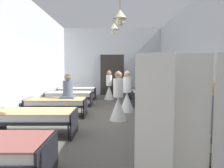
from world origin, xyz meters
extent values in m
cube|color=#59544C|center=(0.00, 0.00, -0.05)|extent=(6.33, 11.08, 0.10)
cube|color=silver|center=(0.00, 5.34, 1.98)|extent=(6.13, 0.20, 3.97)
cube|color=silver|center=(-2.96, 0.00, 1.98)|extent=(0.20, 10.48, 3.97)
cube|color=silver|center=(2.96, 0.00, 1.98)|extent=(0.20, 10.48, 3.97)
cube|color=#2D2823|center=(0.00, 5.22, 1.20)|extent=(1.40, 0.06, 2.40)
cylinder|color=brown|center=(0.25, 0.00, 3.69)|extent=(0.02, 0.02, 0.55)
cone|color=beige|center=(0.25, 0.00, 3.27)|extent=(0.44, 0.44, 0.28)
sphere|color=beige|center=(0.25, 0.00, 3.05)|extent=(0.28, 0.28, 0.28)
cylinder|color=brown|center=(0.08, 2.45, 3.78)|extent=(0.02, 0.02, 0.38)
cone|color=beige|center=(0.08, 2.45, 3.44)|extent=(0.44, 0.44, 0.28)
sphere|color=beige|center=(0.08, 2.45, 3.22)|extent=(0.28, 0.28, 0.28)
cylinder|color=black|center=(-0.94, -3.27, 0.17)|extent=(0.03, 0.03, 0.34)
cube|color=black|center=(-0.88, -3.63, 0.29)|extent=(0.04, 0.84, 0.57)
cylinder|color=black|center=(0.94, -3.27, 0.17)|extent=(0.03, 0.03, 0.34)
cube|color=black|center=(0.88, -3.63, 0.29)|extent=(0.04, 0.84, 0.57)
cylinder|color=black|center=(-2.68, -1.46, 0.17)|extent=(0.03, 0.03, 0.34)
cylinder|color=black|center=(-0.94, -2.18, 0.17)|extent=(0.03, 0.03, 0.34)
cylinder|color=black|center=(-0.94, -1.46, 0.17)|extent=(0.03, 0.03, 0.34)
cube|color=black|center=(-1.81, -1.82, 0.38)|extent=(1.90, 0.84, 0.07)
cube|color=black|center=(-0.88, -1.82, 0.29)|extent=(0.04, 0.84, 0.57)
cube|color=white|center=(-1.81, -1.82, 0.48)|extent=(1.82, 0.78, 0.14)
cube|color=tan|center=(-1.81, -1.82, 0.56)|extent=(1.86, 0.82, 0.02)
cylinder|color=black|center=(0.94, -2.18, 0.17)|extent=(0.03, 0.03, 0.34)
cylinder|color=black|center=(0.94, -1.46, 0.17)|extent=(0.03, 0.03, 0.34)
cylinder|color=black|center=(2.68, -1.46, 0.17)|extent=(0.03, 0.03, 0.34)
cube|color=black|center=(1.81, -1.82, 0.38)|extent=(1.90, 0.84, 0.07)
cube|color=black|center=(0.88, -1.82, 0.29)|extent=(0.04, 0.84, 0.57)
cube|color=white|center=(1.81, -1.82, 0.48)|extent=(1.82, 0.78, 0.14)
cube|color=#8C4C47|center=(1.81, -1.82, 0.56)|extent=(1.86, 0.82, 0.02)
cylinder|color=black|center=(-2.68, -0.36, 0.17)|extent=(0.03, 0.03, 0.34)
cylinder|color=black|center=(-2.68, 0.36, 0.17)|extent=(0.03, 0.03, 0.34)
cylinder|color=black|center=(-0.94, -0.36, 0.17)|extent=(0.03, 0.03, 0.34)
cylinder|color=black|center=(-0.94, 0.36, 0.17)|extent=(0.03, 0.03, 0.34)
cube|color=black|center=(-1.81, 0.00, 0.38)|extent=(1.90, 0.84, 0.07)
cube|color=black|center=(-2.74, 0.00, 0.29)|extent=(0.04, 0.84, 0.57)
cube|color=black|center=(-0.88, 0.00, 0.29)|extent=(0.04, 0.84, 0.57)
cube|color=silver|center=(-1.81, 0.00, 0.48)|extent=(1.82, 0.78, 0.14)
cube|color=tan|center=(-1.81, 0.00, 0.56)|extent=(1.86, 0.82, 0.02)
cylinder|color=black|center=(0.94, -0.36, 0.17)|extent=(0.03, 0.03, 0.34)
cylinder|color=black|center=(0.94, 0.36, 0.17)|extent=(0.03, 0.03, 0.34)
cylinder|color=black|center=(2.68, -0.36, 0.17)|extent=(0.03, 0.03, 0.34)
cylinder|color=black|center=(2.68, 0.36, 0.17)|extent=(0.03, 0.03, 0.34)
cube|color=black|center=(1.81, 0.00, 0.38)|extent=(1.90, 0.84, 0.07)
cube|color=black|center=(0.88, 0.00, 0.29)|extent=(0.04, 0.84, 0.57)
cube|color=black|center=(2.74, 0.00, 0.29)|extent=(0.04, 0.84, 0.57)
cube|color=silver|center=(1.81, 0.00, 0.48)|extent=(1.82, 0.78, 0.14)
cube|color=slate|center=(1.81, 0.00, 0.56)|extent=(1.86, 0.82, 0.02)
cylinder|color=black|center=(-2.68, 1.46, 0.17)|extent=(0.03, 0.03, 0.34)
cylinder|color=black|center=(-2.68, 2.18, 0.17)|extent=(0.03, 0.03, 0.34)
cylinder|color=black|center=(-0.94, 1.46, 0.17)|extent=(0.03, 0.03, 0.34)
cylinder|color=black|center=(-0.94, 2.18, 0.17)|extent=(0.03, 0.03, 0.34)
cube|color=black|center=(-1.81, 1.82, 0.38)|extent=(1.90, 0.84, 0.07)
cube|color=black|center=(-2.74, 1.82, 0.29)|extent=(0.04, 0.84, 0.57)
cube|color=black|center=(-0.88, 1.82, 0.29)|extent=(0.04, 0.84, 0.57)
cube|color=silver|center=(-1.81, 1.82, 0.48)|extent=(1.82, 0.78, 0.14)
cube|color=beige|center=(-1.81, 1.82, 0.56)|extent=(1.86, 0.82, 0.02)
cylinder|color=black|center=(0.94, 1.46, 0.17)|extent=(0.03, 0.03, 0.34)
cylinder|color=black|center=(0.94, 2.18, 0.17)|extent=(0.03, 0.03, 0.34)
cylinder|color=black|center=(2.68, 1.46, 0.17)|extent=(0.03, 0.03, 0.34)
cylinder|color=black|center=(2.68, 2.18, 0.17)|extent=(0.03, 0.03, 0.34)
cube|color=black|center=(1.81, 1.82, 0.38)|extent=(1.90, 0.84, 0.07)
cube|color=black|center=(0.88, 1.82, 0.29)|extent=(0.04, 0.84, 0.57)
cube|color=black|center=(2.74, 1.82, 0.29)|extent=(0.04, 0.84, 0.57)
cube|color=silver|center=(1.81, 1.82, 0.48)|extent=(1.82, 0.78, 0.14)
cube|color=beige|center=(1.81, 1.82, 0.56)|extent=(1.86, 0.82, 0.02)
cylinder|color=black|center=(-2.68, 3.27, 0.17)|extent=(0.03, 0.03, 0.34)
cylinder|color=black|center=(-2.68, 3.99, 0.17)|extent=(0.03, 0.03, 0.34)
cylinder|color=black|center=(-0.94, 3.27, 0.17)|extent=(0.03, 0.03, 0.34)
cylinder|color=black|center=(-0.94, 3.99, 0.17)|extent=(0.03, 0.03, 0.34)
cube|color=black|center=(-1.81, 3.63, 0.38)|extent=(1.90, 0.84, 0.07)
cube|color=black|center=(-2.74, 3.63, 0.29)|extent=(0.04, 0.84, 0.57)
cube|color=black|center=(-0.88, 3.63, 0.29)|extent=(0.04, 0.84, 0.57)
cube|color=silver|center=(-1.81, 3.63, 0.48)|extent=(1.82, 0.78, 0.14)
cube|color=beige|center=(-1.81, 3.63, 0.56)|extent=(1.86, 0.82, 0.02)
cylinder|color=black|center=(0.94, 3.27, 0.17)|extent=(0.03, 0.03, 0.34)
cylinder|color=black|center=(0.94, 3.99, 0.17)|extent=(0.03, 0.03, 0.34)
cylinder|color=black|center=(2.68, 3.27, 0.17)|extent=(0.03, 0.03, 0.34)
cylinder|color=black|center=(2.68, 3.99, 0.17)|extent=(0.03, 0.03, 0.34)
cube|color=black|center=(1.81, 3.63, 0.38)|extent=(1.90, 0.84, 0.07)
cube|color=black|center=(0.88, 3.63, 0.29)|extent=(0.04, 0.84, 0.57)
cube|color=black|center=(2.74, 3.63, 0.29)|extent=(0.04, 0.84, 0.57)
cube|color=silver|center=(1.81, 3.63, 0.48)|extent=(1.82, 0.78, 0.14)
cube|color=#8C4C47|center=(1.81, 3.63, 0.56)|extent=(1.86, 0.82, 0.02)
cone|color=white|center=(0.18, -0.52, 0.35)|extent=(0.52, 0.52, 0.70)
cylinder|color=white|center=(0.18, -0.52, 0.97)|extent=(0.30, 0.30, 0.55)
sphere|color=#846047|center=(0.18, -0.52, 1.36)|extent=(0.22, 0.22, 0.22)
cone|color=white|center=(0.18, -0.52, 1.44)|extent=(0.18, 0.18, 0.10)
cone|color=white|center=(-0.16, 3.43, 0.35)|extent=(0.52, 0.52, 0.70)
cylinder|color=white|center=(-0.16, 3.43, 0.97)|extent=(0.30, 0.30, 0.55)
sphere|color=#A87A5B|center=(-0.16, 3.43, 1.36)|extent=(0.22, 0.22, 0.22)
cone|color=white|center=(-0.16, 3.43, 1.44)|extent=(0.18, 0.18, 0.10)
cone|color=white|center=(0.53, 0.63, 0.35)|extent=(0.52, 0.52, 0.70)
cylinder|color=white|center=(0.53, 0.63, 0.97)|extent=(0.30, 0.30, 0.55)
sphere|color=tan|center=(0.53, 0.63, 1.36)|extent=(0.22, 0.22, 0.22)
cone|color=white|center=(0.53, 0.63, 1.44)|extent=(0.18, 0.18, 0.10)
cylinder|color=#515B70|center=(1.46, -3.56, 0.86)|extent=(0.32, 0.32, 0.58)
cube|color=#515B70|center=(1.46, -3.56, 0.61)|extent=(0.44, 0.44, 0.08)
sphere|color=#A87A5B|center=(1.46, -3.56, 1.26)|extent=(0.22, 0.22, 0.22)
cylinder|color=#515B70|center=(-1.46, 0.07, 0.86)|extent=(0.32, 0.32, 0.58)
cube|color=#515B70|center=(-1.46, 0.07, 0.61)|extent=(0.44, 0.44, 0.08)
sphere|color=#846047|center=(-1.46, 0.07, 1.26)|extent=(0.22, 0.22, 0.22)
cylinder|color=brown|center=(0.42, 4.25, 0.16)|extent=(0.44, 0.44, 0.31)
cylinder|color=brown|center=(0.42, 4.25, 0.41)|extent=(0.06, 0.06, 0.20)
cone|color=#2D6633|center=(0.42, 4.25, 0.98)|extent=(0.61, 0.61, 0.93)
cube|color=silver|center=(0.44, -4.13, 0.85)|extent=(0.39, 0.21, 1.70)
cube|color=silver|center=(0.86, -4.07, 0.85)|extent=(0.42, 0.09, 1.70)
camera|label=1|loc=(-0.01, -6.14, 1.52)|focal=30.42mm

